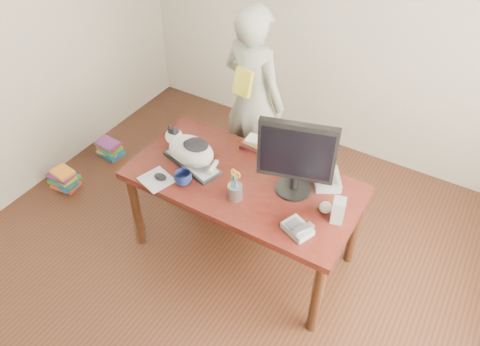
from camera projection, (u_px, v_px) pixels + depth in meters
name	position (u px, v px, depth m)	size (l,w,h in m)	color
room	(185.00, 162.00, 2.41)	(4.50, 4.50, 4.50)	black
desk	(249.00, 189.00, 3.34)	(1.60, 0.80, 0.75)	black
keyboard	(192.00, 163.00, 3.31)	(0.49, 0.30, 0.03)	black
cat	(189.00, 149.00, 3.23)	(0.45, 0.30, 0.26)	silver
monitor	(296.00, 156.00, 2.90)	(0.48, 0.30, 0.55)	black
pen_cup	(235.00, 190.00, 3.02)	(0.12, 0.12, 0.25)	gray
mousepad	(157.00, 180.00, 3.19)	(0.26, 0.24, 0.00)	silver
mouse	(160.00, 177.00, 3.18)	(0.11, 0.09, 0.04)	black
coffee_mug	(183.00, 178.00, 3.13)	(0.12, 0.12, 0.09)	#0C1333
phone	(298.00, 228.00, 2.83)	(0.21, 0.18, 0.08)	slate
speaker	(338.00, 210.00, 2.86)	(0.10, 0.10, 0.17)	gray
baseball	(326.00, 207.00, 2.94)	(0.08, 0.08, 0.08)	beige
book_stack	(257.00, 144.00, 3.43)	(0.22, 0.17, 0.08)	#451215
calculator	(327.00, 179.00, 3.15)	(0.26, 0.28, 0.07)	slate
person	(253.00, 99.00, 3.84)	(0.59, 0.39, 1.61)	beige
held_book	(243.00, 82.00, 3.57)	(0.17, 0.12, 0.21)	yellow
book_pile_a	(64.00, 179.00, 4.18)	(0.27, 0.22, 0.18)	#AC3118
book_pile_b	(109.00, 148.00, 4.53)	(0.26, 0.20, 0.15)	navy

